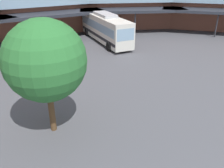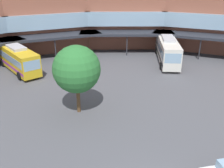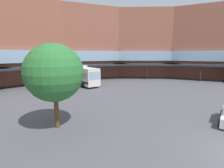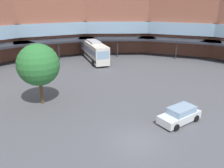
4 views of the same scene
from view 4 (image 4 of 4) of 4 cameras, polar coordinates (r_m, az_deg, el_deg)
The scene contains 5 objects.
ground_plane at distance 19.75m, azimuth 6.11°, elevation -14.11°, with size 123.39×123.39×0.00m, color #515156.
station_building at distance 35.64m, azimuth -10.70°, elevation 15.28°, with size 79.51×47.37×17.24m.
bus_3 at distance 44.42m, azimuth -4.52°, elevation 8.33°, with size 3.51×11.92×3.83m.
parked_car at distance 23.05m, azimuth 16.54°, elevation -7.39°, with size 4.66×2.66×1.53m.
plaza_tree at distance 25.89m, azimuth -17.88°, elevation 4.54°, with size 4.57×4.57×6.82m.
Camera 4 is at (-8.49, -13.93, 11.14)m, focal length 36.69 mm.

